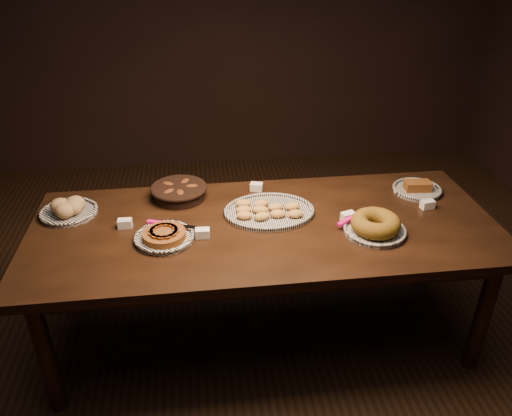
{
  "coord_description": "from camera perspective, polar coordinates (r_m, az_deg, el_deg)",
  "views": [
    {
      "loc": [
        -0.32,
        -2.17,
        2.09
      ],
      "look_at": [
        -0.04,
        0.05,
        0.82
      ],
      "focal_mm": 35.0,
      "sensor_mm": 36.0,
      "label": 1
    }
  ],
  "objects": [
    {
      "name": "loaf_plate",
      "position": [
        3.02,
        17.93,
        2.12
      ],
      "size": [
        0.28,
        0.28,
        0.06
      ],
      "rotation": [
        0.0,
        0.0,
        -0.08
      ],
      "color": "black",
      "rests_on": "buffet_table"
    },
    {
      "name": "tent_cards",
      "position": [
        2.63,
        2.1,
        -0.45
      ],
      "size": [
        1.68,
        0.52,
        0.04
      ],
      "color": "white",
      "rests_on": "buffet_table"
    },
    {
      "name": "bundt_cake_plate",
      "position": [
        2.55,
        13.45,
        -1.95
      ],
      "size": [
        0.34,
        0.37,
        0.1
      ],
      "rotation": [
        0.0,
        0.0,
        -0.37
      ],
      "color": "black",
      "rests_on": "buffet_table"
    },
    {
      "name": "croissant_basket",
      "position": [
        2.83,
        -8.8,
        1.98
      ],
      "size": [
        0.37,
        0.37,
        0.08
      ],
      "rotation": [
        0.0,
        0.0,
        -0.32
      ],
      "color": "black",
      "rests_on": "buffet_table"
    },
    {
      "name": "buffet_table",
      "position": [
        2.61,
        1.0,
        -3.23
      ],
      "size": [
        2.4,
        1.0,
        0.75
      ],
      "color": "black",
      "rests_on": "ground"
    },
    {
      "name": "ground",
      "position": [
        3.03,
        0.88,
        -14.06
      ],
      "size": [
        5.0,
        5.0,
        0.0
      ],
      "primitive_type": "plane",
      "color": "black",
      "rests_on": "ground"
    },
    {
      "name": "madeleine_platter",
      "position": [
        2.65,
        1.39,
        -0.34
      ],
      "size": [
        0.48,
        0.39,
        0.05
      ],
      "rotation": [
        0.0,
        0.0,
        -0.05
      ],
      "color": "black",
      "rests_on": "buffet_table"
    },
    {
      "name": "bread_roll_plate",
      "position": [
        2.81,
        -20.64,
        -0.1
      ],
      "size": [
        0.3,
        0.3,
        0.09
      ],
      "rotation": [
        0.0,
        0.0,
        0.31
      ],
      "color": "white",
      "rests_on": "buffet_table"
    },
    {
      "name": "apple_tart_plate",
      "position": [
        2.47,
        -10.44,
        -3.15
      ],
      "size": [
        0.31,
        0.29,
        0.06
      ],
      "rotation": [
        0.0,
        0.0,
        0.34
      ],
      "color": "white",
      "rests_on": "buffet_table"
    }
  ]
}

